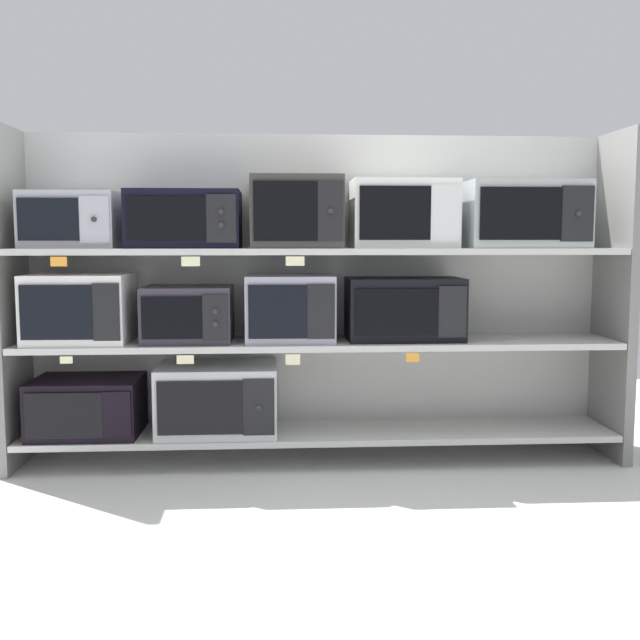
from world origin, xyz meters
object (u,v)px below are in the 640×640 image
at_px(microwave_0, 88,406).
at_px(microwave_2, 80,308).
at_px(microwave_3, 188,314).
at_px(microwave_9, 403,214).
at_px(microwave_6, 73,220).
at_px(microwave_10, 521,215).
at_px(microwave_1, 218,398).
at_px(microwave_4, 290,308).
at_px(microwave_5, 404,309).
at_px(microwave_7, 185,220).
at_px(microwave_8, 296,213).

xyz_separation_m(microwave_0, microwave_2, (-0.02, 0.00, 0.48)).
bearing_deg(microwave_0, microwave_3, 0.02).
bearing_deg(microwave_9, microwave_2, -180.00).
relative_size(microwave_3, microwave_6, 0.97).
bearing_deg(microwave_10, microwave_1, -180.00).
bearing_deg(microwave_10, microwave_4, -180.00).
xyz_separation_m(microwave_1, microwave_6, (-0.67, 0.00, 0.87)).
bearing_deg(microwave_1, microwave_2, 180.00).
distance_m(microwave_5, microwave_6, 1.64).
height_order(microwave_5, microwave_6, microwave_6).
xyz_separation_m(microwave_5, microwave_6, (-1.59, -0.00, 0.43)).
bearing_deg(microwave_7, microwave_9, -0.01).
relative_size(microwave_5, microwave_9, 1.12).
height_order(microwave_8, microwave_9, microwave_8).
xyz_separation_m(microwave_2, microwave_5, (1.57, 0.00, -0.01)).
bearing_deg(microwave_5, microwave_6, -180.00).
xyz_separation_m(microwave_0, microwave_5, (1.55, 0.00, 0.47)).
height_order(microwave_5, microwave_10, microwave_10).
distance_m(microwave_4, microwave_5, 0.56).
height_order(microwave_1, microwave_9, microwave_9).
distance_m(microwave_0, microwave_5, 1.62).
height_order(microwave_5, microwave_8, microwave_8).
height_order(microwave_4, microwave_10, microwave_10).
bearing_deg(microwave_4, microwave_1, 179.99).
xyz_separation_m(microwave_2, microwave_4, (1.01, -0.00, -0.00)).
distance_m(microwave_5, microwave_7, 1.14).
height_order(microwave_0, microwave_3, microwave_3).
bearing_deg(microwave_5, microwave_8, -179.96).
bearing_deg(microwave_3, microwave_0, -179.98).
distance_m(microwave_7, microwave_8, 0.53).
bearing_deg(microwave_5, microwave_1, -179.99).
xyz_separation_m(microwave_1, microwave_3, (-0.14, 0.00, 0.42)).
relative_size(microwave_1, microwave_6, 1.33).
bearing_deg(microwave_10, microwave_9, 180.00).
xyz_separation_m(microwave_3, microwave_5, (1.05, 0.00, 0.02)).
height_order(microwave_4, microwave_6, microwave_6).
relative_size(microwave_3, microwave_9, 0.84).
relative_size(microwave_2, microwave_6, 1.09).
xyz_separation_m(microwave_0, microwave_7, (0.49, 0.00, 0.90)).
relative_size(microwave_0, microwave_5, 0.91).
relative_size(microwave_1, microwave_10, 1.01).
bearing_deg(microwave_0, microwave_9, 0.00).
xyz_separation_m(microwave_4, microwave_5, (0.56, 0.00, -0.01)).
bearing_deg(microwave_6, microwave_5, 0.00).
relative_size(microwave_2, microwave_10, 0.83).
xyz_separation_m(microwave_0, microwave_1, (0.63, 0.00, 0.03)).
bearing_deg(microwave_1, microwave_9, 0.00).
bearing_deg(microwave_4, microwave_3, 179.99).
height_order(microwave_3, microwave_9, microwave_9).
bearing_deg(microwave_6, microwave_7, -0.00).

